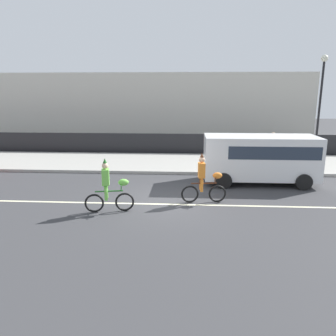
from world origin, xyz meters
The scene contains 10 objects.
ground_plane centered at (0.00, 0.00, 0.00)m, with size 80.00×80.00×0.00m, color #38383A.
road_centre_line centered at (0.00, -0.50, 0.00)m, with size 36.00×0.14×0.01m, color beige.
sidewalk_curb centered at (0.00, 6.50, 0.07)m, with size 60.00×5.00×0.15m, color #9E9B93.
fence_line centered at (0.00, 9.40, 0.70)m, with size 40.00×0.08×1.40m, color black.
building_backdrop centered at (-3.43, 18.00, 2.78)m, with size 28.00×8.00×5.56m, color beige.
parade_cyclist_lime centered at (-1.94, -1.37, 0.84)m, with size 1.70×0.54×1.92m.
parade_cyclist_orange centered at (1.39, -0.18, 0.84)m, with size 1.72×0.50×1.92m.
parked_van_white centered at (4.10, 2.70, 1.28)m, with size 5.00×2.22×2.18m.
street_lamp_post centered at (7.92, 6.54, 3.99)m, with size 0.36×0.36×5.86m.
pedestrian_onlooker centered at (5.82, 7.56, 1.01)m, with size 0.32×0.20×1.62m.
Camera 1 is at (0.75, -12.09, 4.14)m, focal length 35.00 mm.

